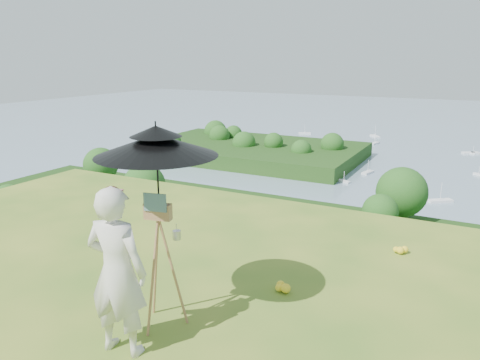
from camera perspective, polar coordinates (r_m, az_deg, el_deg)
The scene contains 10 objects.
shoreline_tier at distance 86.32m, azimuth 23.40°, elevation -13.41°, with size 170.00×28.00×8.00m, color #6D6357.
bay_water at distance 244.79m, azimuth 26.86°, elevation 4.47°, with size 700.00×700.00×0.00m, color #738DA5.
peninsula at distance 178.12m, azimuth 1.39°, elevation 4.40°, with size 90.00×60.00×12.00m, color #13350E, non-canonical shape.
slope_trees at distance 41.21m, azimuth 21.40°, elevation -12.22°, with size 110.00×50.00×6.00m, color #185118, non-canonical shape.
harbor_town at distance 83.59m, azimuth 23.86°, elevation -9.46°, with size 110.00×22.00×5.00m, color white, non-canonical shape.
moored_boats at distance 167.74m, azimuth 21.84°, elevation 1.06°, with size 140.00×140.00×0.70m, color white, non-canonical shape.
painter at distance 4.93m, azimuth -14.77°, elevation -10.76°, with size 0.65×0.43×1.79m, color silver.
field_easel at distance 5.35m, azimuth -9.71°, elevation -9.61°, with size 0.60×0.60×1.58m, color #A16943, non-canonical shape.
sun_umbrella at distance 5.04m, azimuth -10.03°, elevation 1.25°, with size 1.31×1.31×1.04m, color black, non-canonical shape.
painter_cap at distance 4.64m, azimuth -15.45°, elevation -1.29°, with size 0.19×0.22×0.10m, color #D57587, non-canonical shape.
Camera 1 is at (2.87, -1.97, 2.98)m, focal length 35.00 mm.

